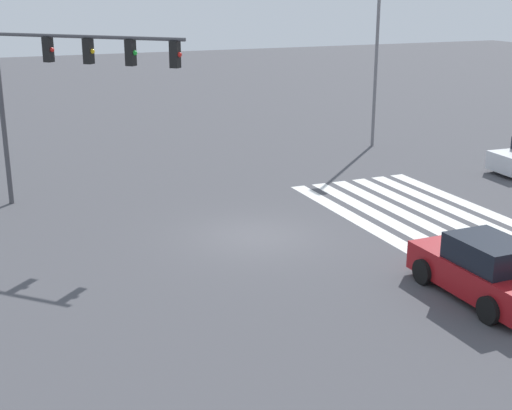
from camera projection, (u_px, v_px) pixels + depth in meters
name	position (u px, v px, depth m)	size (l,w,h in m)	color
ground_plane	(256.00, 236.00, 23.24)	(135.31, 135.31, 0.00)	#47474C
crosswalk_markings	(417.00, 213.00, 25.58)	(9.89, 5.35, 0.01)	silver
traffic_signal_mast	(65.00, 74.00, 24.31)	(5.46, 5.46, 6.47)	#47474C
car_1	(483.00, 271.00, 18.45)	(4.26, 1.95, 1.66)	maroon
street_light_pole_a	(377.00, 43.00, 34.95)	(0.80, 0.36, 8.68)	slate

